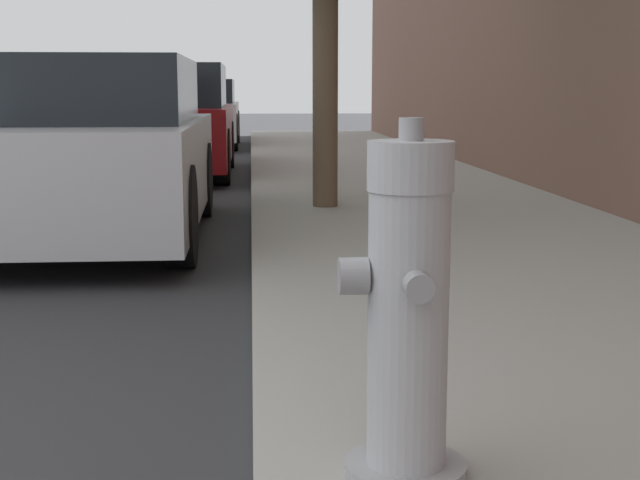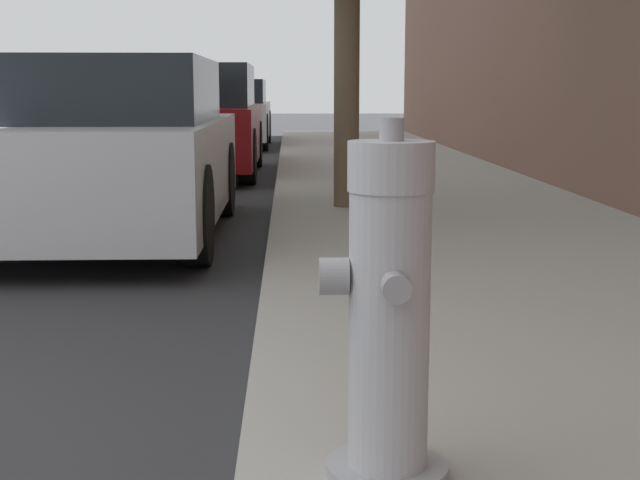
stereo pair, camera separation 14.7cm
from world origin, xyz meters
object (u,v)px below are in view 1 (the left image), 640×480
object	(u,v)px
parked_car_far	(193,114)
parked_car_mid	(163,123)
fire_hydrant	(407,317)
parked_car_near	(86,152)

from	to	relation	value
parked_car_far	parked_car_mid	bearing A→B (deg)	-90.18
fire_hydrant	parked_car_mid	world-z (taller)	parked_car_mid
parked_car_near	parked_car_mid	world-z (taller)	parked_car_mid
fire_hydrant	parked_car_mid	xyz separation A→B (m)	(-1.57, 9.72, 0.15)
parked_car_far	parked_car_near	bearing A→B (deg)	-90.58
fire_hydrant	parked_car_mid	distance (m)	9.85
parked_car_mid	fire_hydrant	bearing A→B (deg)	-80.85
parked_car_near	parked_car_mid	size ratio (longest dim) A/B	0.98
parked_car_near	parked_car_mid	distance (m)	5.07
fire_hydrant	parked_car_mid	bearing A→B (deg)	99.15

